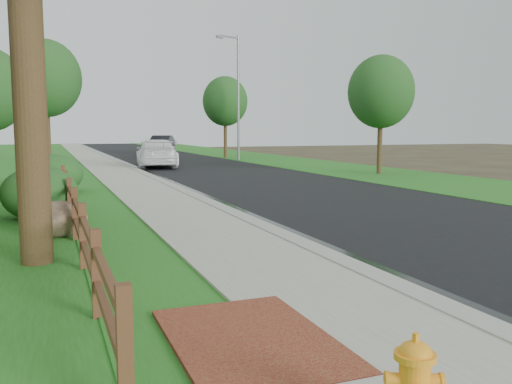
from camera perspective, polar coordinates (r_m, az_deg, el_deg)
name	(u,v)px	position (r m, az deg, el deg)	size (l,w,h in m)	color
ground	(377,296)	(7.64, 12.57, -10.68)	(120.00, 120.00, 0.00)	#342A1C
road	(168,159)	(42.01, -9.29, 3.50)	(8.00, 90.00, 0.02)	black
curb	(111,159)	(41.34, -15.00, 3.38)	(0.40, 90.00, 0.12)	gray
wet_gutter	(116,159)	(41.38, -14.52, 3.34)	(0.50, 90.00, 0.00)	black
sidewalk	(93,159)	(41.22, -16.80, 3.30)	(2.20, 90.00, 0.10)	gray
grass_strip	(65,160)	(41.12, -19.44, 3.17)	(1.60, 90.00, 0.06)	#255C1A
verge_far	(252,157)	(43.96, -0.44, 3.73)	(6.00, 90.00, 0.04)	#255C1A
brick_patch	(251,343)	(5.81, -0.56, -15.57)	(1.60, 2.40, 0.11)	maroon
ranch_fence	(72,204)	(12.55, -18.79, -1.20)	(0.12, 16.92, 1.10)	#4C2919
white_suv	(157,153)	(32.44, -10.42, 4.03)	(2.28, 5.60, 1.63)	white
dark_car_mid	(156,148)	(42.56, -10.45, 4.54)	(1.78, 4.41, 1.50)	black
dark_car_far	(161,144)	(51.54, -9.93, 4.98)	(1.74, 4.98, 1.64)	black
streetlight	(237,90)	(39.34, -2.06, 10.67)	(1.95, 0.93, 8.85)	gray
boulder	(59,219)	(11.98, -20.05, -2.72)	(1.16, 0.87, 0.77)	brown
shrub_c	(40,193)	(14.45, -21.81, -0.12)	(1.86, 1.86, 1.34)	#19481B
shrub_d	(53,174)	(19.98, -20.62, 1.75)	(2.04, 2.04, 1.39)	#19481B
tree_near_right	(381,92)	(27.77, 13.03, 10.22)	(3.26, 3.26, 5.87)	#3B2518
tree_mid_left	(46,78)	(36.49, -21.27, 11.08)	(4.34, 4.34, 7.76)	#3B2518
tree_mid_right	(225,101)	(42.38, -3.27, 9.50)	(3.47, 3.47, 6.30)	#3B2518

